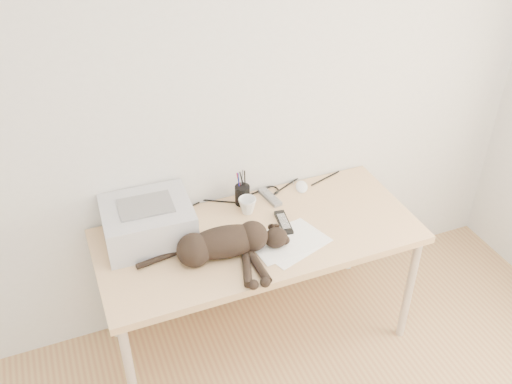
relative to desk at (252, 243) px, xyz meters
name	(u,v)px	position (x,y,z in m)	size (l,w,h in m)	color
wall_back	(231,101)	(0.00, 0.27, 0.69)	(3.50, 3.50, 0.00)	silver
desk	(252,243)	(0.00, 0.00, 0.00)	(1.60, 0.70, 0.74)	tan
printer	(148,222)	(-0.51, 0.08, 0.23)	(0.44, 0.38, 0.20)	#A8A8AD
papers	(289,242)	(0.11, -0.21, 0.14)	(0.40, 0.33, 0.01)	white
cat	(222,245)	(-0.23, -0.18, 0.20)	(0.72, 0.36, 0.16)	black
mug	(247,206)	(0.01, 0.10, 0.18)	(0.09, 0.09, 0.09)	white
pen_cup	(242,195)	(0.01, 0.18, 0.19)	(0.08, 0.08, 0.20)	black
remote_grey	(270,197)	(0.17, 0.16, 0.14)	(0.05, 0.17, 0.02)	slate
remote_black	(284,223)	(0.14, -0.07, 0.14)	(0.05, 0.19, 0.02)	black
mouse	(302,185)	(0.37, 0.19, 0.15)	(0.07, 0.11, 0.04)	white
cable_tangle	(237,198)	(0.00, 0.22, 0.14)	(1.36, 0.09, 0.01)	black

